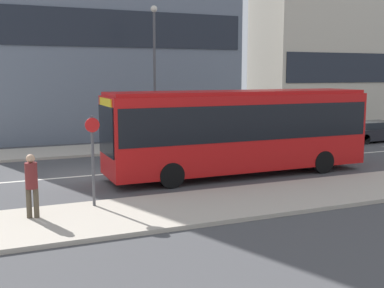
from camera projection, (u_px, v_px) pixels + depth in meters
ground_plane at (85, 176)px, 19.77m from camera, size 120.00×120.00×0.00m
sidewalk_near at (125, 215)px, 14.07m from camera, size 44.00×3.50×0.13m
sidewalk_far at (63, 152)px, 25.45m from camera, size 44.00×3.50×0.13m
lane_centerline at (85, 176)px, 19.77m from camera, size 41.80×0.16×0.01m
apartment_block_right_tower at (345, 21)px, 38.54m from camera, size 15.03×5.12×16.71m
city_bus at (239, 127)px, 19.76m from camera, size 11.08×2.53×3.48m
parked_car_0 at (307, 136)px, 27.84m from camera, size 4.04×1.85×1.25m
parked_car_1 at (374, 132)px, 29.78m from camera, size 4.50×1.77×1.25m
pedestrian_near_stop at (32, 182)px, 13.48m from camera, size 0.34×0.34×1.82m
bus_stop_sign at (93, 154)px, 14.64m from camera, size 0.44×0.12×2.78m
street_lamp at (155, 63)px, 25.97m from camera, size 0.36×0.36×7.63m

